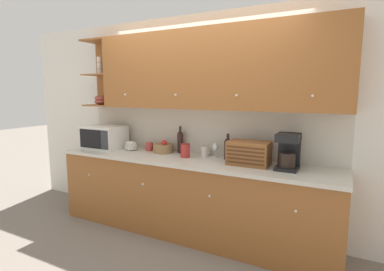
{
  "coord_description": "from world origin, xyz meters",
  "views": [
    {
      "loc": [
        1.62,
        -3.31,
        1.68
      ],
      "look_at": [
        0.0,
        -0.22,
        1.17
      ],
      "focal_mm": 28.0,
      "sensor_mm": 36.0,
      "label": 1
    }
  ],
  "objects_px": {
    "storage_canister": "(185,150)",
    "coffee_maker": "(288,151)",
    "second_wine_bottle": "(180,141)",
    "mug_blue_second": "(205,151)",
    "mug": "(149,146)",
    "wine_bottle": "(228,148)",
    "bowl_stack_on_counter": "(131,146)",
    "wine_glass": "(215,148)",
    "microwave": "(104,137)",
    "bread_box": "(249,153)",
    "fruit_basket": "(163,148)"
  },
  "relations": [
    {
      "from": "storage_canister",
      "to": "coffee_maker",
      "type": "height_order",
      "value": "coffee_maker"
    },
    {
      "from": "second_wine_bottle",
      "to": "mug_blue_second",
      "type": "distance_m",
      "value": 0.36
    },
    {
      "from": "mug",
      "to": "wine_bottle",
      "type": "height_order",
      "value": "wine_bottle"
    },
    {
      "from": "bowl_stack_on_counter",
      "to": "second_wine_bottle",
      "type": "height_order",
      "value": "second_wine_bottle"
    },
    {
      "from": "mug",
      "to": "wine_glass",
      "type": "height_order",
      "value": "wine_glass"
    },
    {
      "from": "second_wine_bottle",
      "to": "coffee_maker",
      "type": "height_order",
      "value": "coffee_maker"
    },
    {
      "from": "bowl_stack_on_counter",
      "to": "coffee_maker",
      "type": "height_order",
      "value": "coffee_maker"
    },
    {
      "from": "mug_blue_second",
      "to": "coffee_maker",
      "type": "relative_size",
      "value": 0.3
    },
    {
      "from": "microwave",
      "to": "bowl_stack_on_counter",
      "type": "bearing_deg",
      "value": 8.39
    },
    {
      "from": "mug_blue_second",
      "to": "bread_box",
      "type": "xyz_separation_m",
      "value": [
        0.6,
        -0.19,
        0.07
      ]
    },
    {
      "from": "mug_blue_second",
      "to": "wine_glass",
      "type": "xyz_separation_m",
      "value": [
        0.15,
        -0.02,
        0.06
      ]
    },
    {
      "from": "coffee_maker",
      "to": "fruit_basket",
      "type": "bearing_deg",
      "value": 175.98
    },
    {
      "from": "fruit_basket",
      "to": "storage_canister",
      "type": "distance_m",
      "value": 0.4
    },
    {
      "from": "storage_canister",
      "to": "coffee_maker",
      "type": "distance_m",
      "value": 1.17
    },
    {
      "from": "fruit_basket",
      "to": "mug_blue_second",
      "type": "relative_size",
      "value": 2.26
    },
    {
      "from": "fruit_basket",
      "to": "second_wine_bottle",
      "type": "bearing_deg",
      "value": 23.77
    },
    {
      "from": "mug",
      "to": "storage_canister",
      "type": "height_order",
      "value": "storage_canister"
    },
    {
      "from": "wine_glass",
      "to": "fruit_basket",
      "type": "bearing_deg",
      "value": -176.08
    },
    {
      "from": "coffee_maker",
      "to": "storage_canister",
      "type": "bearing_deg",
      "value": -179.86
    },
    {
      "from": "mug",
      "to": "bread_box",
      "type": "height_order",
      "value": "bread_box"
    },
    {
      "from": "storage_canister",
      "to": "bread_box",
      "type": "relative_size",
      "value": 0.38
    },
    {
      "from": "microwave",
      "to": "wine_bottle",
      "type": "xyz_separation_m",
      "value": [
        1.74,
        0.14,
        -0.02
      ]
    },
    {
      "from": "bread_box",
      "to": "coffee_maker",
      "type": "height_order",
      "value": "coffee_maker"
    },
    {
      "from": "mug",
      "to": "mug_blue_second",
      "type": "height_order",
      "value": "mug_blue_second"
    },
    {
      "from": "storage_canister",
      "to": "bowl_stack_on_counter",
      "type": "bearing_deg",
      "value": 176.21
    },
    {
      "from": "mug",
      "to": "wine_bottle",
      "type": "distance_m",
      "value": 1.1
    },
    {
      "from": "bowl_stack_on_counter",
      "to": "fruit_basket",
      "type": "bearing_deg",
      "value": 6.71
    },
    {
      "from": "mug",
      "to": "second_wine_bottle",
      "type": "distance_m",
      "value": 0.45
    },
    {
      "from": "microwave",
      "to": "coffee_maker",
      "type": "relative_size",
      "value": 1.46
    },
    {
      "from": "bowl_stack_on_counter",
      "to": "wine_glass",
      "type": "height_order",
      "value": "wine_glass"
    },
    {
      "from": "mug",
      "to": "second_wine_bottle",
      "type": "xyz_separation_m",
      "value": [
        0.43,
        0.06,
        0.1
      ]
    },
    {
      "from": "microwave",
      "to": "bread_box",
      "type": "xyz_separation_m",
      "value": [
        2.03,
        -0.0,
        -0.03
      ]
    },
    {
      "from": "second_wine_bottle",
      "to": "wine_glass",
      "type": "relative_size",
      "value": 1.99
    },
    {
      "from": "wine_bottle",
      "to": "coffee_maker",
      "type": "height_order",
      "value": "coffee_maker"
    },
    {
      "from": "fruit_basket",
      "to": "wine_glass",
      "type": "relative_size",
      "value": 1.46
    },
    {
      "from": "mug",
      "to": "wine_glass",
      "type": "bearing_deg",
      "value": 1.01
    },
    {
      "from": "mug",
      "to": "mug_blue_second",
      "type": "bearing_deg",
      "value": 2.78
    },
    {
      "from": "storage_canister",
      "to": "wine_bottle",
      "type": "bearing_deg",
      "value": 15.5
    },
    {
      "from": "second_wine_bottle",
      "to": "coffee_maker",
      "type": "xyz_separation_m",
      "value": [
        1.35,
        -0.2,
        0.03
      ]
    },
    {
      "from": "microwave",
      "to": "wine_glass",
      "type": "height_order",
      "value": "microwave"
    },
    {
      "from": "microwave",
      "to": "second_wine_bottle",
      "type": "distance_m",
      "value": 1.1
    },
    {
      "from": "bowl_stack_on_counter",
      "to": "second_wine_bottle",
      "type": "bearing_deg",
      "value": 12.1
    },
    {
      "from": "bowl_stack_on_counter",
      "to": "wine_bottle",
      "type": "bearing_deg",
      "value": 3.28
    },
    {
      "from": "storage_canister",
      "to": "second_wine_bottle",
      "type": "bearing_deg",
      "value": 132.33
    },
    {
      "from": "coffee_maker",
      "to": "wine_bottle",
      "type": "bearing_deg",
      "value": 169.26
    },
    {
      "from": "bowl_stack_on_counter",
      "to": "second_wine_bottle",
      "type": "relative_size",
      "value": 0.51
    },
    {
      "from": "bowl_stack_on_counter",
      "to": "wine_glass",
      "type": "bearing_deg",
      "value": 5.05
    },
    {
      "from": "storage_canister",
      "to": "mug_blue_second",
      "type": "xyz_separation_m",
      "value": [
        0.17,
        0.18,
        -0.03
      ]
    },
    {
      "from": "storage_canister",
      "to": "wine_bottle",
      "type": "xyz_separation_m",
      "value": [
        0.48,
        0.13,
        0.05
      ]
    },
    {
      "from": "fruit_basket",
      "to": "wine_glass",
      "type": "xyz_separation_m",
      "value": [
        0.7,
        0.05,
        0.06
      ]
    }
  ]
}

